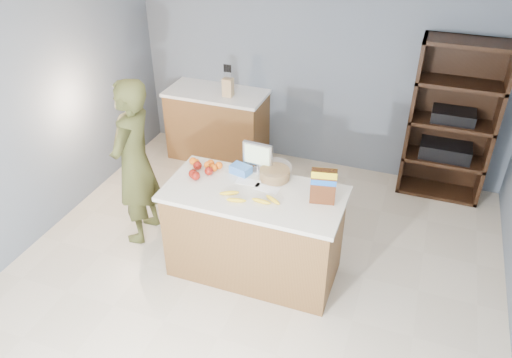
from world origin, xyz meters
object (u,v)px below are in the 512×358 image
(cereal_box, at_px, (323,184))
(shelving_unit, at_px, (451,123))
(counter_peninsula, at_px, (254,236))
(tv, at_px, (258,156))
(person, at_px, (135,163))

(cereal_box, bearing_deg, shelving_unit, 64.19)
(counter_peninsula, distance_m, tv, 0.73)
(tv, bearing_deg, shelving_unit, 46.29)
(tv, height_order, cereal_box, cereal_box)
(shelving_unit, height_order, cereal_box, shelving_unit)
(shelving_unit, distance_m, cereal_box, 2.23)
(counter_peninsula, xyz_separation_m, tv, (-0.09, 0.33, 0.64))
(counter_peninsula, relative_size, person, 0.92)
(counter_peninsula, distance_m, person, 1.35)
(shelving_unit, bearing_deg, cereal_box, -115.81)
(person, bearing_deg, counter_peninsula, 79.62)
(shelving_unit, bearing_deg, tv, -133.71)
(tv, bearing_deg, person, -170.40)
(counter_peninsula, bearing_deg, cereal_box, 4.99)
(person, bearing_deg, cereal_box, 83.07)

